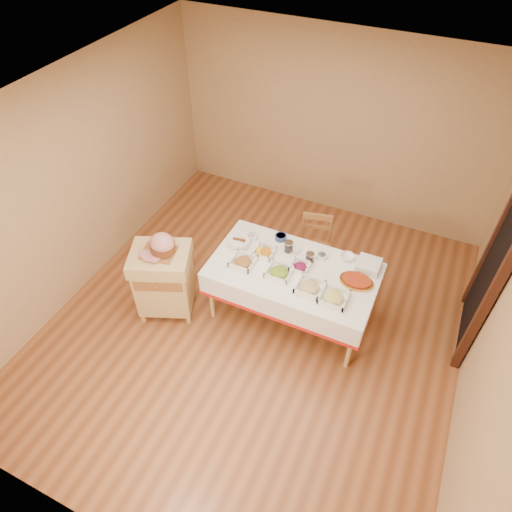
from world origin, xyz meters
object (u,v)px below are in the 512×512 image
Objects in this scene: ham_on_board at (162,245)px; bread_basket at (239,243)px; dining_chair at (314,248)px; preserve_jar_right at (310,258)px; preserve_jar_left at (289,247)px; butcher_cart at (164,278)px; brass_platter at (356,281)px; plate_stack at (369,265)px; mustard_bottle at (259,253)px; dining_table at (293,279)px.

bread_basket is at bearing 43.06° from ham_on_board.
preserve_jar_right is at bearing -78.15° from dining_chair.
preserve_jar_left is 0.55× the size of bread_basket.
brass_platter is (2.03, 0.62, 0.26)m from butcher_cart.
bread_basket is at bearing -173.30° from preserve_jar_right.
plate_stack is at bearing 10.80° from bread_basket.
ham_on_board is at bearing -136.82° from dining_chair.
preserve_jar_left is at bearing 166.81° from preserve_jar_right.
mustard_bottle reaches higher than dining_chair.
brass_platter is at bearing 5.03° from mustard_bottle.
dining_table is 2.07× the size of dining_chair.
preserve_jar_left is 0.36× the size of brass_platter.
ham_on_board reaches higher than mustard_bottle.
mustard_bottle is 1.09m from brass_platter.
ham_on_board reaches higher than preserve_jar_left.
brass_platter is at bearing -8.91° from preserve_jar_right.
preserve_jar_right reaches higher than plate_stack.
preserve_jar_left is (-0.16, -0.50, 0.37)m from dining_chair.
plate_stack is at bearing -27.85° from dining_chair.
dining_chair reaches higher than plate_stack.
butcher_cart is 1.03× the size of dining_chair.
butcher_cart is 1.86m from dining_chair.
mustard_bottle is 0.73× the size of plate_stack.
ham_on_board reaches higher than dining_chair.
butcher_cart is at bearing -162.95° from brass_platter.
dining_table is at bearing -56.86° from preserve_jar_left.
butcher_cart is 2.52× the size of brass_platter.
ham_on_board is at bearing -157.35° from plate_stack.
plate_stack is at bearing 17.43° from mustard_bottle.
dining_table is at bearing 0.63° from mustard_bottle.
preserve_jar_right is at bearing 171.09° from brass_platter.
dining_chair is at bearing 43.05° from butcher_cart.
plate_stack is (0.73, -0.39, 0.35)m from dining_chair.
bread_basket is at bearing -136.71° from dining_chair.
dining_chair is 0.99m from brass_platter.
dining_table is 0.48m from mustard_bottle.
dining_chair reaches higher than bread_basket.
dining_chair is 3.67× the size of bread_basket.
bread_basket is at bearing -163.42° from preserve_jar_left.
plate_stack is at bearing 22.65° from ham_on_board.
dining_chair is at bearing 43.18° from ham_on_board.
butcher_cart reaches higher than bread_basket.
bread_basket is (0.66, 0.61, 0.29)m from butcher_cart.
ham_on_board is at bearing -154.73° from preserve_jar_right.
preserve_jar_left is (1.20, 0.78, 0.30)m from butcher_cart.
mustard_bottle is at bearing -179.37° from dining_table.
bread_basket is 0.66× the size of brass_platter.
ham_on_board reaches higher than bread_basket.
ham_on_board reaches higher than preserve_jar_right.
mustard_bottle is (0.91, 0.50, -0.18)m from ham_on_board.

